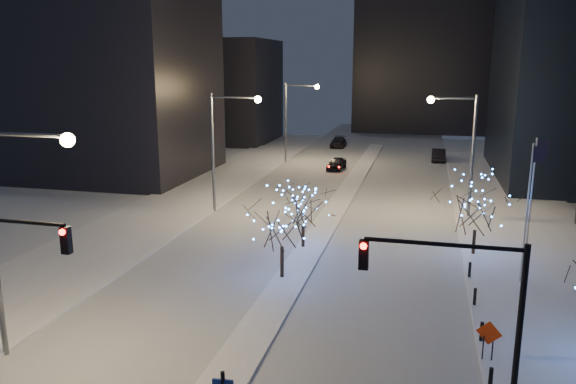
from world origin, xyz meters
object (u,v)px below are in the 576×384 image
(holiday_tree_plaza_far, at_px, (477,206))
(construction_sign, at_px, (489,337))
(car_near, at_px, (337,164))
(car_far, at_px, (338,142))
(holiday_tree_median_near, at_px, (282,222))
(street_lamp_w_far, at_px, (294,111))
(car_mid, at_px, (439,155))
(street_lamp_w_mid, at_px, (224,136))
(street_lamp_w_near, at_px, (11,212))
(holiday_tree_median_far, at_px, (303,205))
(street_lamp_east, at_px, (462,139))
(traffic_signal_east, at_px, (469,307))

(holiday_tree_plaza_far, relative_size, construction_sign, 3.08)
(construction_sign, bearing_deg, car_near, 123.12)
(car_far, relative_size, holiday_tree_median_near, 0.98)
(street_lamp_w_far, height_order, car_mid, street_lamp_w_far)
(street_lamp_w_mid, height_order, construction_sign, street_lamp_w_mid)
(street_lamp_w_near, height_order, holiday_tree_median_far, street_lamp_w_near)
(street_lamp_w_mid, xyz_separation_m, street_lamp_east, (19.02, 3.00, -0.05))
(car_mid, distance_m, holiday_tree_median_far, 39.93)
(holiday_tree_plaza_far, distance_m, construction_sign, 14.28)
(street_lamp_w_near, height_order, street_lamp_east, same)
(holiday_tree_median_far, height_order, construction_sign, holiday_tree_median_far)
(car_near, bearing_deg, street_lamp_w_near, -92.54)
(street_lamp_east, relative_size, traffic_signal_east, 1.43)
(car_mid, xyz_separation_m, construction_sign, (1.30, -51.54, 0.40))
(street_lamp_east, bearing_deg, car_near, 124.91)
(construction_sign, bearing_deg, car_mid, 107.25)
(street_lamp_east, xyz_separation_m, car_near, (-12.95, 18.55, -5.72))
(holiday_tree_plaza_far, height_order, construction_sign, holiday_tree_plaza_far)
(street_lamp_east, height_order, construction_sign, street_lamp_east)
(street_lamp_w_far, distance_m, holiday_tree_median_near, 39.64)
(street_lamp_w_mid, bearing_deg, street_lamp_w_far, 90.00)
(street_lamp_w_far, bearing_deg, street_lamp_east, -49.15)
(street_lamp_east, xyz_separation_m, car_mid, (-1.08, 27.85, -5.64))
(car_mid, bearing_deg, street_lamp_w_near, 72.79)
(street_lamp_east, relative_size, construction_sign, 5.67)
(traffic_signal_east, height_order, holiday_tree_median_far, traffic_signal_east)
(traffic_signal_east, distance_m, car_mid, 56.99)
(holiday_tree_median_near, xyz_separation_m, construction_sign, (10.80, -7.07, -2.31))
(street_lamp_east, distance_m, car_far, 40.25)
(street_lamp_east, height_order, holiday_tree_plaza_far, street_lamp_east)
(street_lamp_east, xyz_separation_m, traffic_signal_east, (-1.14, -29.00, -1.69))
(traffic_signal_east, relative_size, car_far, 1.36)
(traffic_signal_east, bearing_deg, holiday_tree_plaza_far, 84.76)
(street_lamp_w_near, relative_size, street_lamp_w_mid, 1.00)
(street_lamp_w_near, distance_m, street_lamp_w_mid, 25.00)
(street_lamp_w_mid, distance_m, street_lamp_east, 19.26)
(street_lamp_w_far, bearing_deg, traffic_signal_east, -70.68)
(street_lamp_w_far, xyz_separation_m, holiday_tree_median_near, (8.44, -38.62, -2.97))
(car_mid, relative_size, holiday_tree_plaza_far, 0.90)
(street_lamp_w_mid, distance_m, holiday_tree_median_near, 16.29)
(street_lamp_w_mid, xyz_separation_m, car_near, (6.07, 21.55, -5.77))
(traffic_signal_east, relative_size, car_mid, 1.43)
(holiday_tree_median_near, bearing_deg, car_near, 93.85)
(car_far, relative_size, holiday_tree_median_far, 1.13)
(street_lamp_w_mid, xyz_separation_m, car_far, (3.44, 39.67, -5.75))
(street_lamp_w_mid, xyz_separation_m, holiday_tree_median_far, (8.44, -7.86, -3.44))
(street_lamp_w_far, xyz_separation_m, traffic_signal_east, (17.88, -51.00, -1.74))
(holiday_tree_median_near, bearing_deg, street_lamp_w_mid, 121.78)
(street_lamp_w_far, height_order, holiday_tree_median_near, street_lamp_w_far)
(street_lamp_w_mid, xyz_separation_m, construction_sign, (19.24, -20.69, -5.29))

